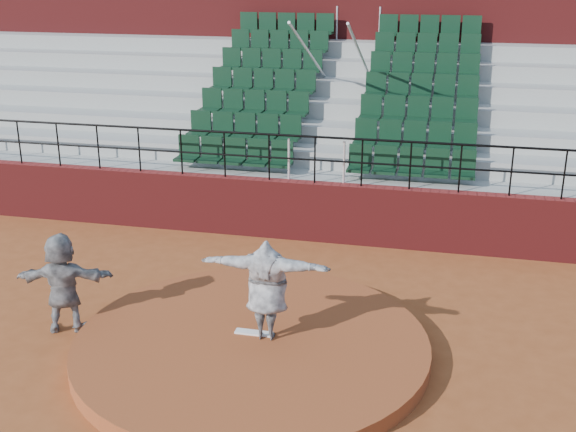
{
  "coord_description": "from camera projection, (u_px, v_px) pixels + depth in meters",
  "views": [
    {
      "loc": [
        2.8,
        -9.51,
        5.74
      ],
      "look_at": [
        0.0,
        2.5,
        1.4
      ],
      "focal_mm": 45.0,
      "sensor_mm": 36.0,
      "label": 1
    }
  ],
  "objects": [
    {
      "name": "pitcher",
      "position": [
        267.0,
        289.0,
        10.94
      ],
      "size": [
        1.99,
        0.58,
        1.61
      ],
      "primitive_type": "imported",
      "rotation": [
        0.0,
        0.0,
        3.16
      ],
      "color": "black",
      "rests_on": "pitchers_mound"
    },
    {
      "name": "press_box_facade",
      "position": [
        364.0,
        40.0,
        21.64
      ],
      "size": [
        24.0,
        3.0,
        7.1
      ],
      "primitive_type": "cube",
      "color": "maroon",
      "rests_on": "ground"
    },
    {
      "name": "seating_deck",
      "position": [
        342.0,
        138.0,
        18.72
      ],
      "size": [
        24.0,
        5.97,
        4.63
      ],
      "color": "#989993",
      "rests_on": "ground"
    },
    {
      "name": "fielder",
      "position": [
        63.0,
        283.0,
        11.68
      ],
      "size": [
        1.64,
        0.88,
        1.69
      ],
      "primitive_type": "imported",
      "rotation": [
        0.0,
        0.0,
        3.4
      ],
      "color": "black",
      "rests_on": "ground"
    },
    {
      "name": "ground",
      "position": [
        252.0,
        352.0,
        11.24
      ],
      "size": [
        90.0,
        90.0,
        0.0
      ],
      "primitive_type": "plane",
      "color": "brown",
      "rests_on": "ground"
    },
    {
      "name": "pitchers_mound",
      "position": [
        251.0,
        345.0,
        11.2
      ],
      "size": [
        5.5,
        5.5,
        0.25
      ],
      "primitive_type": "cylinder",
      "color": "brown",
      "rests_on": "ground"
    },
    {
      "name": "boundary_wall",
      "position": [
        314.0,
        211.0,
        15.62
      ],
      "size": [
        24.0,
        0.3,
        1.3
      ],
      "primitive_type": "cube",
      "color": "maroon",
      "rests_on": "ground"
    },
    {
      "name": "wall_railing",
      "position": [
        315.0,
        149.0,
        15.16
      ],
      "size": [
        24.04,
        0.05,
        1.03
      ],
      "color": "black",
      "rests_on": "boundary_wall"
    },
    {
      "name": "pitching_rubber",
      "position": [
        254.0,
        333.0,
        11.29
      ],
      "size": [
        0.6,
        0.15,
        0.03
      ],
      "primitive_type": "cube",
      "color": "white",
      "rests_on": "pitchers_mound"
    }
  ]
}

